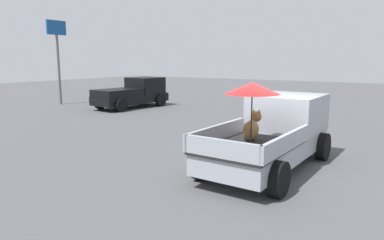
% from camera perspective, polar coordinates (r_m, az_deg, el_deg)
% --- Properties ---
extents(ground_plane, '(80.00, 80.00, 0.00)m').
position_cam_1_polar(ground_plane, '(9.92, 12.02, -7.65)').
color(ground_plane, '#4C4C4F').
extents(pickup_truck_main, '(5.12, 2.41, 2.39)m').
position_cam_1_polar(pickup_truck_main, '(10.08, 13.15, -1.65)').
color(pickup_truck_main, black).
rests_on(pickup_truck_main, ground).
extents(pickup_truck_red, '(4.97, 2.58, 1.80)m').
position_cam_1_polar(pickup_truck_red, '(22.13, -9.38, 4.29)').
color(pickup_truck_red, black).
rests_on(pickup_truck_red, ground).
extents(motel_sign, '(1.40, 0.16, 5.37)m').
position_cam_1_polar(motel_sign, '(24.78, -20.85, 11.05)').
color(motel_sign, '#59595B').
rests_on(motel_sign, ground).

